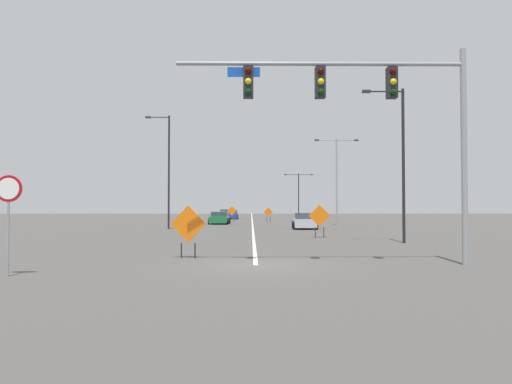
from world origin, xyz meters
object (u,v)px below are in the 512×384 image
object	(u,v)px
construction_sign_right_lane	(188,226)
car_blue_passing	(232,215)
construction_sign_right_shoulder	(268,213)
car_white_approaching	(226,214)
construction_sign_left_lane	(232,212)
car_green_near	(220,218)
traffic_signal_assembly	(365,102)
street_lamp_near_right	(167,167)
street_lamp_near_left	(299,191)
stop_sign	(8,205)
car_silver_distant	(304,221)
street_lamp_far_right	(337,174)
construction_sign_left_shoulder	(319,217)
street_lamp_mid_right	(400,157)

from	to	relation	value
construction_sign_right_lane	car_blue_passing	bearing A→B (deg)	90.54
construction_sign_right_shoulder	car_white_approaching	world-z (taller)	construction_sign_right_shoulder
construction_sign_left_lane	construction_sign_right_lane	bearing A→B (deg)	-89.99
car_white_approaching	car_green_near	world-z (taller)	car_white_approaching
traffic_signal_assembly	street_lamp_near_right	size ratio (longest dim) A/B	1.00
construction_sign_left_lane	car_green_near	size ratio (longest dim) A/B	0.47
traffic_signal_assembly	street_lamp_near_left	world-z (taller)	traffic_signal_assembly
stop_sign	construction_sign_right_lane	bearing A→B (deg)	46.36
construction_sign_right_shoulder	car_silver_distant	bearing A→B (deg)	-82.89
car_silver_distant	car_green_near	world-z (taller)	car_silver_distant
construction_sign_right_lane	car_green_near	size ratio (longest dim) A/B	0.48
street_lamp_near_left	street_lamp_near_right	size ratio (longest dim) A/B	0.74
traffic_signal_assembly	street_lamp_far_right	bearing A→B (deg)	81.44
street_lamp_far_right	car_blue_passing	xyz separation A→B (m)	(-11.80, 22.61, -4.68)
construction_sign_right_shoulder	construction_sign_left_shoulder	bearing A→B (deg)	-86.19
car_blue_passing	street_lamp_near_right	bearing A→B (deg)	-97.92
stop_sign	street_lamp_near_right	size ratio (longest dim) A/B	0.29
stop_sign	street_lamp_near_left	world-z (taller)	street_lamp_near_left
traffic_signal_assembly	construction_sign_right_shoulder	world-z (taller)	traffic_signal_assembly
stop_sign	street_lamp_mid_right	size ratio (longest dim) A/B	0.34
car_blue_passing	street_lamp_near_left	bearing A→B (deg)	28.70
street_lamp_near_left	car_white_approaching	distance (m)	12.42
car_silver_distant	construction_sign_left_shoulder	bearing A→B (deg)	-91.77
street_lamp_near_right	car_blue_passing	xyz separation A→B (m)	(4.32, 31.05, -4.68)
construction_sign_right_lane	construction_sign_left_shoulder	bearing A→B (deg)	60.22
construction_sign_left_shoulder	street_lamp_near_left	bearing A→B (deg)	85.86
street_lamp_near_right	construction_sign_left_shoulder	size ratio (longest dim) A/B	4.76
traffic_signal_assembly	construction_sign_right_lane	size ratio (longest dim) A/B	4.90
stop_sign	car_green_near	size ratio (longest dim) A/B	0.68
construction_sign_right_shoulder	car_white_approaching	size ratio (longest dim) A/B	0.40
car_green_near	traffic_signal_assembly	bearing A→B (deg)	-78.73
street_lamp_mid_right	car_silver_distant	xyz separation A→B (m)	(-3.38, 15.87, -3.95)
street_lamp_near_left	car_blue_passing	bearing A→B (deg)	-151.30
construction_sign_left_lane	street_lamp_near_left	bearing A→B (deg)	60.48
street_lamp_near_left	street_lamp_mid_right	size ratio (longest dim) A/B	0.87
stop_sign	car_green_near	xyz separation A→B (m)	(3.40, 38.97, -1.37)
stop_sign	street_lamp_mid_right	world-z (taller)	street_lamp_mid_right
street_lamp_near_left	construction_sign_right_lane	bearing A→B (deg)	-99.61
car_silver_distant	street_lamp_far_right	bearing A→B (deg)	62.68
stop_sign	street_lamp_near_left	bearing A→B (deg)	77.27
street_lamp_near_right	car_green_near	xyz separation A→B (m)	(3.78, 11.22, -4.71)
street_lamp_near_left	car_white_approaching	world-z (taller)	street_lamp_near_left
car_silver_distant	car_white_approaching	distance (m)	36.71
construction_sign_right_shoulder	construction_sign_right_lane	xyz separation A→B (m)	(-4.58, -42.68, 0.11)
car_white_approaching	construction_sign_left_lane	bearing A→B (deg)	-84.49
construction_sign_left_lane	street_lamp_far_right	bearing A→B (deg)	-42.92
construction_sign_left_shoulder	construction_sign_right_lane	bearing A→B (deg)	-119.78
construction_sign_left_shoulder	car_white_approaching	size ratio (longest dim) A/B	0.46
street_lamp_mid_right	car_green_near	world-z (taller)	street_lamp_mid_right
construction_sign_right_shoulder	construction_sign_left_shoulder	size ratio (longest dim) A/B	0.88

